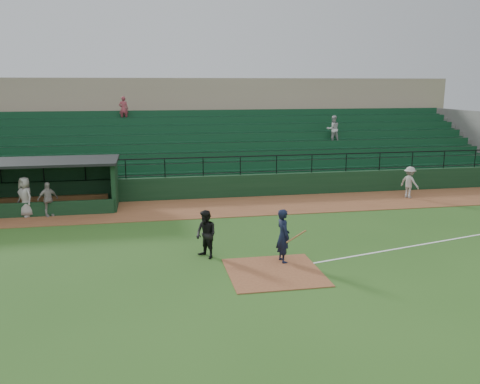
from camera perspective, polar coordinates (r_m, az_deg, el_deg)
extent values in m
plane|color=#28511A|center=(17.36, 3.09, -7.95)|extent=(90.00, 90.00, 0.00)
cube|color=brown|center=(24.86, -1.28, -1.69)|extent=(40.00, 4.00, 0.03)
cube|color=brown|center=(16.44, 3.93, -9.07)|extent=(3.00, 3.00, 0.03)
cube|color=white|center=(21.62, 23.43, -4.87)|extent=(17.49, 4.44, 0.01)
cube|color=black|center=(26.86, -2.06, 0.62)|extent=(36.00, 0.35, 1.20)
cylinder|color=black|center=(26.58, -2.08, 4.00)|extent=(36.00, 0.06, 0.06)
cube|color=#63635E|center=(31.45, -3.43, 4.52)|extent=(36.00, 9.00, 3.60)
cube|color=#113E23|center=(30.90, -3.32, 5.22)|extent=(34.56, 8.00, 4.05)
cube|color=#63635E|center=(38.15, 24.59, 5.24)|extent=(0.35, 9.50, 4.20)
cube|color=gray|center=(37.73, -4.73, 7.90)|extent=(38.00, 3.00, 6.40)
cube|color=#63635E|center=(35.71, -4.40, 8.47)|extent=(36.00, 2.00, 0.20)
imported|color=silver|center=(33.07, 10.54, 7.03)|extent=(0.85, 0.67, 1.76)
imported|color=#A03B46|center=(33.78, -13.09, 9.19)|extent=(0.59, 0.39, 1.61)
cube|color=black|center=(27.29, -22.82, 1.03)|extent=(8.50, 0.20, 2.30)
cube|color=black|center=(25.43, -14.03, 0.87)|extent=(0.20, 2.60, 2.30)
cube|color=black|center=(25.84, -23.62, 3.12)|extent=(8.90, 3.20, 0.12)
cube|color=olive|center=(27.08, -22.84, -1.00)|extent=(7.65, 0.40, 0.50)
cube|color=black|center=(24.92, -23.90, -1.93)|extent=(8.50, 0.12, 0.70)
imported|color=black|center=(17.10, 4.93, -4.99)|extent=(0.54, 0.74, 1.87)
cylinder|color=olive|center=(17.02, 6.41, -5.05)|extent=(0.79, 0.34, 0.35)
imported|color=black|center=(17.53, -3.88, -4.84)|extent=(0.99, 1.04, 1.70)
imported|color=#AAA59F|center=(28.14, 18.72, 1.06)|extent=(1.02, 1.24, 1.67)
imported|color=#A29D98|center=(24.50, -21.01, -0.77)|extent=(1.00, 0.82, 1.59)
imported|color=#A29D97|center=(24.82, -23.22, -0.50)|extent=(1.05, 1.05, 1.84)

